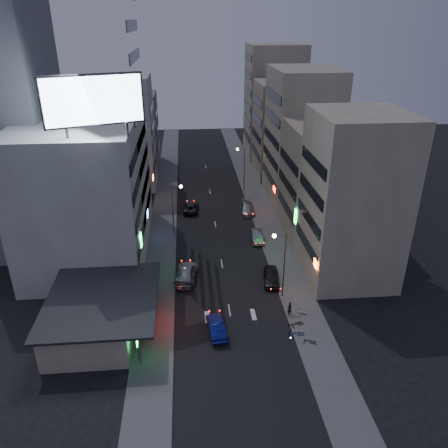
{
  "coord_description": "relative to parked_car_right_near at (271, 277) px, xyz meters",
  "views": [
    {
      "loc": [
        -4.07,
        -34.99,
        29.13
      ],
      "look_at": [
        0.41,
        15.37,
        5.09
      ],
      "focal_mm": 35.0,
      "sensor_mm": 36.0,
      "label": 1
    }
  ],
  "objects": [
    {
      "name": "parked_car_right_mid",
      "position": [
        0.0,
        10.96,
        -0.07
      ],
      "size": [
        1.76,
        4.36,
        1.41
      ],
      "primitive_type": "imported",
      "rotation": [
        0.0,
        0.0,
        -0.06
      ],
      "color": "gray",
      "rests_on": "ground"
    },
    {
      "name": "far_left_b",
      "position": [
        -21.6,
        48.88,
        6.73
      ],
      "size": [
        12.0,
        10.0,
        15.0
      ],
      "primitive_type": "cube",
      "color": "slate",
      "rests_on": "ground"
    },
    {
      "name": "street_lamp_left",
      "position": [
        -11.5,
        12.88,
        4.59
      ],
      "size": [
        1.6,
        0.44,
        8.02
      ],
      "color": "#595B60",
      "rests_on": "sidewalk_left"
    },
    {
      "name": "ground",
      "position": [
        -5.6,
        -9.12,
        -0.77
      ],
      "size": [
        180.0,
        180.0,
        0.0
      ],
      "primitive_type": "plane",
      "color": "black",
      "rests_on": "ground"
    },
    {
      "name": "shophouse_far",
      "position": [
        9.4,
        25.88,
        10.23
      ],
      "size": [
        10.0,
        14.0,
        22.0
      ],
      "primitive_type": "cube",
      "color": "#B7A98F",
      "rests_on": "ground"
    },
    {
      "name": "road_car_blue",
      "position": [
        -7.33,
        -8.81,
        -0.05
      ],
      "size": [
        1.97,
        4.55,
        1.45
      ],
      "primitive_type": "imported",
      "rotation": [
        0.0,
        0.0,
        3.24
      ],
      "color": "navy",
      "rests_on": "ground"
    },
    {
      "name": "scooter_black_a",
      "position": [
        2.47,
        -11.14,
        -0.1
      ],
      "size": [
        1.23,
        1.92,
        1.11
      ],
      "primitive_type": null,
      "rotation": [
        0.0,
        0.0,
        1.2
      ],
      "color": "black",
      "rests_on": "sidewalk_right"
    },
    {
      "name": "far_right_b",
      "position": [
        10.4,
        54.88,
        11.23
      ],
      "size": [
        12.0,
        12.0,
        24.0
      ],
      "primitive_type": "cube",
      "color": "#B7A98F",
      "rests_on": "ground"
    },
    {
      "name": "billboard",
      "position": [
        -18.59,
        0.85,
        20.89
      ],
      "size": [
        9.52,
        3.75,
        6.2
      ],
      "rotation": [
        0.0,
        0.0,
        0.35
      ],
      "color": "#595B60",
      "rests_on": "white_building"
    },
    {
      "name": "sidewalk_left",
      "position": [
        -13.6,
        20.88,
        -0.71
      ],
      "size": [
        4.0,
        120.0,
        0.12
      ],
      "primitive_type": "cube",
      "color": "#4C4C4F",
      "rests_on": "ground"
    },
    {
      "name": "far_left_a",
      "position": [
        -21.1,
        35.88,
        9.23
      ],
      "size": [
        11.0,
        10.0,
        20.0
      ],
      "primitive_type": "cube",
      "color": "silver",
      "rests_on": "ground"
    },
    {
      "name": "parked_car_left",
      "position": [
        -9.26,
        22.39,
        -0.09
      ],
      "size": [
        2.69,
        5.13,
        1.38
      ],
      "primitive_type": "imported",
      "rotation": [
        0.0,
        0.0,
        3.06
      ],
      "color": "#26252A",
      "rests_on": "ground"
    },
    {
      "name": "shophouse_near",
      "position": [
        9.4,
        1.38,
        9.23
      ],
      "size": [
        10.0,
        11.0,
        20.0
      ],
      "primitive_type": "cube",
      "color": "#B7A98F",
      "rests_on": "ground"
    },
    {
      "name": "person",
      "position": [
        0.7,
        -6.67,
        0.15
      ],
      "size": [
        0.69,
        0.6,
        1.6
      ],
      "primitive_type": "imported",
      "rotation": [
        0.0,
        0.0,
        3.58
      ],
      "color": "black",
      "rests_on": "sidewalk_right"
    },
    {
      "name": "parked_car_right_near",
      "position": [
        0.0,
        0.0,
        0.0
      ],
      "size": [
        2.4,
        4.74,
        1.55
      ],
      "primitive_type": "imported",
      "rotation": [
        0.0,
        0.0,
        -0.13
      ],
      "color": "black",
      "rests_on": "ground"
    },
    {
      "name": "far_right_a",
      "position": [
        9.9,
        40.88,
        8.23
      ],
      "size": [
        11.0,
        12.0,
        18.0
      ],
      "primitive_type": "cube",
      "color": "tan",
      "rests_on": "ground"
    },
    {
      "name": "white_building",
      "position": [
        -22.6,
        10.88,
        8.23
      ],
      "size": [
        14.0,
        24.0,
        18.0
      ],
      "primitive_type": "cube",
      "color": "silver",
      "rests_on": "ground"
    },
    {
      "name": "parked_car_right_far",
      "position": [
        0.0,
        20.99,
        -0.03
      ],
      "size": [
        2.22,
        5.16,
        1.48
      ],
      "primitive_type": "imported",
      "rotation": [
        0.0,
        0.0,
        -0.03
      ],
      "color": "#A5A9AD",
      "rests_on": "ground"
    },
    {
      "name": "scooter_silver_b",
      "position": [
        2.7,
        -6.43,
        -0.05
      ],
      "size": [
        1.33,
        2.09,
        1.21
      ],
      "primitive_type": null,
      "rotation": [
        0.0,
        0.0,
        1.2
      ],
      "color": "#9D9EA5",
      "rests_on": "sidewalk_right"
    },
    {
      "name": "road_car_silver",
      "position": [
        -10.24,
        1.7,
        0.09
      ],
      "size": [
        3.29,
        6.22,
        1.72
      ],
      "primitive_type": "imported",
      "rotation": [
        0.0,
        0.0,
        2.99
      ],
      "color": "#A1A5A9",
      "rests_on": "ground"
    },
    {
      "name": "sidewalk_right",
      "position": [
        2.4,
        20.88,
        -0.71
      ],
      "size": [
        4.0,
        120.0,
        0.12
      ],
      "primitive_type": "cube",
      "color": "#4C4C4F",
      "rests_on": "ground"
    },
    {
      "name": "scooter_silver_a",
      "position": [
        1.64,
        -9.39,
        -0.12
      ],
      "size": [
        1.08,
        1.85,
        1.07
      ],
      "primitive_type": null,
      "rotation": [
        0.0,
        0.0,
        1.27
      ],
      "color": "#ABACB3",
      "rests_on": "sidewalk_right"
    },
    {
      "name": "shophouse_mid",
      "position": [
        9.9,
        12.88,
        7.23
      ],
      "size": [
        11.0,
        12.0,
        16.0
      ],
      "primitive_type": "cube",
      "color": "tan",
      "rests_on": "ground"
    },
    {
      "name": "street_lamp_right_far",
      "position": [
        0.3,
        30.88,
        4.59
      ],
      "size": [
        1.6,
        0.44,
        8.02
      ],
      "color": "#595B60",
      "rests_on": "sidewalk_right"
    },
    {
      "name": "grey_tower",
      "position": [
        -31.6,
        13.88,
        16.23
      ],
      "size": [
        10.0,
        14.0,
        34.0
      ],
      "primitive_type": "cube",
      "color": "slate",
      "rests_on": "ground"
    },
    {
      "name": "scooter_black_b",
      "position": [
        1.72,
        -7.86,
        -0.05
      ],
      "size": [
        1.27,
        2.09,
        1.21
      ],
      "primitive_type": null,
      "rotation": [
        0.0,
        0.0,
        1.9
      ],
      "color": "black",
      "rests_on": "sidewalk_right"
    },
    {
      "name": "food_court",
      "position": [
        -19.5,
        -7.12,
        1.21
      ],
      "size": [
        11.0,
        13.0,
        3.88
      ],
      "color": "#B7A98F",
      "rests_on": "ground"
    },
    {
      "name": "scooter_blue",
      "position": [
        1.48,
        -9.66,
        -0.07
      ],
      "size": [
        0.77,
        1.96,
        1.18
      ],
      "primitive_type": null,
      "rotation": [
        0.0,
        0.0,
        1.5
      ],
      "color": "navy",
      "rests_on": "sidewalk_right"
    },
    {
      "name": "street_lamp_right_near",
      "position": [
        0.3,
        -3.12,
        4.59
      ],
      "size": [
        1.6,
        0.44,
        8.02
      ],
      "color": "#595B60",
      "rests_on": "sidewalk_right"
    }
  ]
}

